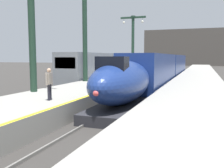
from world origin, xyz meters
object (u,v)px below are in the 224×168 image
highspeed_train_main (161,69)px  regional_train_adjacent (121,64)px  passenger_mid_platform (49,82)px  station_column_distant (133,38)px  station_column_far (85,17)px

highspeed_train_main → regional_train_adjacent: bearing=128.3°
highspeed_train_main → passenger_mid_platform: highspeed_train_main is taller
station_column_distant → passenger_mid_platform: size_ratio=5.10×
station_column_far → passenger_mid_platform: bearing=-74.4°
station_column_far → passenger_mid_platform: station_column_far is taller
highspeed_train_main → regional_train_adjacent: 13.07m
station_column_far → station_column_distant: size_ratio=1.17×
station_column_far → station_column_distant: (-0.00, 17.18, -0.76)m
regional_train_adjacent → station_column_distant: size_ratio=4.25×
station_column_distant → passenger_mid_platform: 27.96m
regional_train_adjacent → passenger_mid_platform: size_ratio=21.66×
highspeed_train_main → regional_train_adjacent: regional_train_adjacent is taller
highspeed_train_main → station_column_far: 11.14m
station_column_far → passenger_mid_platform: size_ratio=5.95×
highspeed_train_main → station_column_far: size_ratio=3.90×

